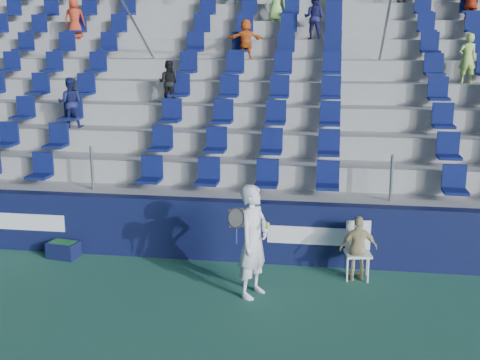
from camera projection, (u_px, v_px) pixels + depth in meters
name	position (u px, v px, depth m)	size (l,w,h in m)	color
ground	(198.00, 336.00, 8.82)	(70.00, 70.00, 0.00)	#2A634B
sponsor_wall	(233.00, 230.00, 11.71)	(24.00, 0.32, 1.20)	#10153B
grandstand	(263.00, 118.00, 16.25)	(24.00, 8.17, 6.63)	#979792
tennis_player	(253.00, 241.00, 9.99)	(0.75, 0.83, 1.93)	silver
line_judge_chair	(358.00, 246.00, 10.89)	(0.52, 0.53, 1.03)	white
line_judge	(358.00, 248.00, 10.74)	(0.70, 0.29, 1.19)	tan
ball_bin	(63.00, 249.00, 11.91)	(0.64, 0.47, 0.33)	#0F1438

